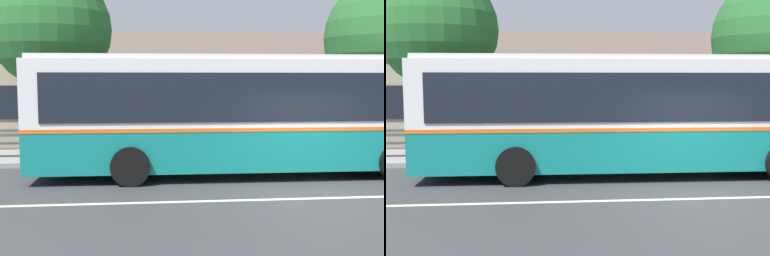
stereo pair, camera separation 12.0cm
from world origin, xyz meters
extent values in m
plane|color=#38383A|center=(0.00, 0.00, 0.00)|extent=(300.00, 300.00, 0.00)
cube|color=gray|center=(0.00, 6.00, 0.07)|extent=(60.00, 3.00, 0.15)
cube|color=beige|center=(0.00, 0.00, 0.00)|extent=(60.00, 0.16, 0.01)
cube|color=tan|center=(0.23, 14.30, 1.63)|extent=(27.00, 10.58, 3.26)
cube|color=brown|center=(0.23, 11.66, 4.13)|extent=(27.60, 5.34, 1.90)
cube|color=brown|center=(0.23, 16.95, 4.13)|extent=(27.60, 5.34, 1.90)
cube|color=tan|center=(-7.19, 15.36, 5.50)|extent=(0.70, 0.70, 1.20)
cube|color=black|center=(-9.22, 8.98, 1.79)|extent=(1.10, 0.06, 1.30)
cube|color=black|center=(0.23, 8.98, 1.79)|extent=(1.10, 0.06, 1.30)
cube|color=#4C3323|center=(4.28, 8.98, 1.05)|extent=(1.00, 0.06, 2.10)
cube|color=#147F7A|center=(-1.06, 2.90, 0.81)|extent=(11.96, 2.63, 1.07)
cube|color=orange|center=(-1.06, 2.90, 1.40)|extent=(11.98, 2.66, 0.10)
cube|color=white|center=(-1.06, 2.90, 2.32)|extent=(11.96, 2.63, 1.75)
cube|color=white|center=(-1.06, 2.90, 3.25)|extent=(11.72, 2.51, 0.12)
cube|color=black|center=(-1.05, 4.16, 2.22)|extent=(10.98, 0.15, 1.25)
cube|color=black|center=(-1.08, 1.64, 2.22)|extent=(10.98, 0.15, 1.25)
cube|color=#B21919|center=(-2.54, 4.19, 0.81)|extent=(3.34, 0.07, 0.75)
cylinder|color=black|center=(2.65, 4.11, 0.50)|extent=(1.00, 0.29, 1.00)
cylinder|color=black|center=(-4.33, 4.19, 0.50)|extent=(1.00, 0.29, 1.00)
cylinder|color=black|center=(-4.36, 1.69, 0.50)|extent=(1.00, 0.29, 1.00)
cube|color=#4C4C4C|center=(-8.49, 5.92, 0.60)|extent=(1.76, 0.10, 0.04)
cube|color=#4C4C4C|center=(-8.49, 5.78, 0.60)|extent=(1.76, 0.10, 0.04)
cube|color=#4C4C4C|center=(-8.49, 5.63, 0.60)|extent=(1.76, 0.10, 0.04)
cube|color=#4C4C4C|center=(-8.49, 5.51, 0.90)|extent=(1.76, 0.04, 0.10)
cube|color=#4C4C4C|center=(-8.49, 5.51, 1.04)|extent=(1.76, 0.04, 0.10)
cube|color=black|center=(-7.79, 5.78, 0.38)|extent=(0.08, 0.43, 0.45)
cylinder|color=#4C3828|center=(4.88, 6.73, 1.35)|extent=(0.43, 0.43, 2.70)
cylinder|color=#4C3828|center=(-7.13, 6.90, 1.52)|extent=(0.39, 0.39, 3.04)
sphere|color=#235B28|center=(-7.13, 6.90, 4.37)|extent=(4.11, 4.11, 4.11)
camera|label=1|loc=(-4.02, -10.28, 2.67)|focal=45.00mm
camera|label=2|loc=(-3.90, -10.29, 2.67)|focal=45.00mm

